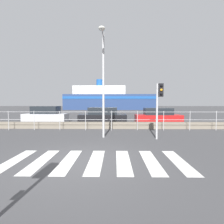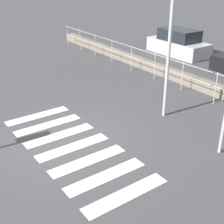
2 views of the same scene
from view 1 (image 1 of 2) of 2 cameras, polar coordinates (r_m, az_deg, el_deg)
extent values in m
plane|color=#424244|center=(6.03, -10.12, -15.49)|extent=(160.00, 160.00, 0.00)
cube|color=silver|center=(6.79, -29.31, -13.67)|extent=(0.45, 2.40, 0.01)
cube|color=silver|center=(6.40, -22.10, -14.53)|extent=(0.45, 2.40, 0.01)
cube|color=silver|center=(6.12, -14.03, -15.22)|extent=(0.45, 2.40, 0.01)
cube|color=silver|center=(5.96, -5.30, -15.65)|extent=(0.45, 2.40, 0.01)
cube|color=silver|center=(5.93, 3.71, -15.72)|extent=(0.45, 2.40, 0.01)
cube|color=silver|center=(6.04, 12.59, -15.44)|extent=(0.45, 2.40, 0.01)
cube|color=silver|center=(6.28, 20.94, -14.84)|extent=(0.45, 2.40, 0.01)
cube|color=slate|center=(12.91, -4.07, -4.33)|extent=(25.68, 0.55, 0.46)
cylinder|color=#B2B2B5|center=(11.94, -4.45, 0.02)|extent=(23.11, 0.03, 0.03)
cylinder|color=#B2B2B5|center=(11.98, -4.43, -2.51)|extent=(23.11, 0.03, 0.03)
cylinder|color=#B2B2B5|center=(14.01, -30.71, -2.40)|extent=(0.04, 0.04, 1.33)
cylinder|color=#B2B2B5|center=(13.17, -24.09, -2.56)|extent=(0.04, 0.04, 1.33)
cylinder|color=#B2B2B5|center=(12.52, -16.69, -2.70)|extent=(0.04, 0.04, 1.33)
cylinder|color=#B2B2B5|center=(12.11, -8.63, -2.80)|extent=(0.04, 0.04, 1.33)
cylinder|color=#B2B2B5|center=(11.94, -0.18, -2.84)|extent=(0.04, 0.04, 1.33)
cylinder|color=#B2B2B5|center=(12.04, 8.32, -2.83)|extent=(0.04, 0.04, 1.33)
cylinder|color=#B2B2B5|center=(12.40, 16.51, -2.75)|extent=(0.04, 0.04, 1.33)
cylinder|color=#B2B2B5|center=(12.99, 24.09, -2.63)|extent=(0.04, 0.04, 1.33)
cylinder|color=#B2B2B5|center=(13.79, 30.90, -2.49)|extent=(0.04, 0.04, 1.33)
cylinder|color=#B2B2B5|center=(9.35, 14.48, 0.16)|extent=(0.10, 0.10, 2.89)
cube|color=black|center=(9.40, 15.59, 6.89)|extent=(0.24, 0.24, 0.68)
sphere|color=black|center=(9.28, 15.83, 8.24)|extent=(0.13, 0.13, 0.13)
sphere|color=orange|center=(9.26, 15.81, 6.94)|extent=(0.13, 0.13, 0.13)
sphere|color=black|center=(9.25, 15.79, 5.64)|extent=(0.13, 0.13, 0.13)
cylinder|color=#B2B2B5|center=(9.53, -2.83, 8.44)|extent=(0.12, 0.12, 5.59)
cylinder|color=#B2B2B5|center=(9.62, -3.10, 24.63)|extent=(0.07, 1.07, 0.07)
ellipsoid|color=silver|center=(9.11, -3.36, 25.57)|extent=(0.32, 0.42, 0.19)
cube|color=navy|center=(46.19, -0.50, 3.28)|extent=(23.45, 6.85, 3.90)
cube|color=white|center=(46.45, -4.01, 7.00)|extent=(13.13, 5.48, 2.14)
cube|color=#194C99|center=(42.76, -0.62, 4.74)|extent=(23.45, 0.08, 0.62)
cylinder|color=#194C99|center=(46.62, -4.02, 9.42)|extent=(1.80, 1.80, 1.80)
cube|color=#BCBCC1|center=(17.63, -20.72, -1.86)|extent=(3.92, 1.73, 0.85)
cube|color=#1E2328|center=(17.58, -20.77, 0.66)|extent=(2.35, 1.52, 0.70)
cube|color=black|center=(16.43, -3.01, -2.12)|extent=(4.41, 1.87, 0.79)
cube|color=#1E2328|center=(16.38, -3.01, 0.38)|extent=(2.64, 1.65, 0.65)
cube|color=#B21919|center=(16.89, 14.75, -2.12)|extent=(4.19, 1.74, 0.76)
cube|color=#1E2328|center=(16.84, 14.78, 0.23)|extent=(2.52, 1.53, 0.62)
camera|label=2|loc=(7.75, 77.46, 25.25)|focal=50.00mm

